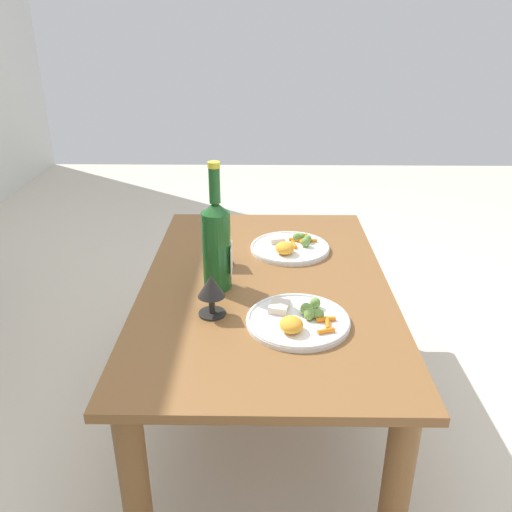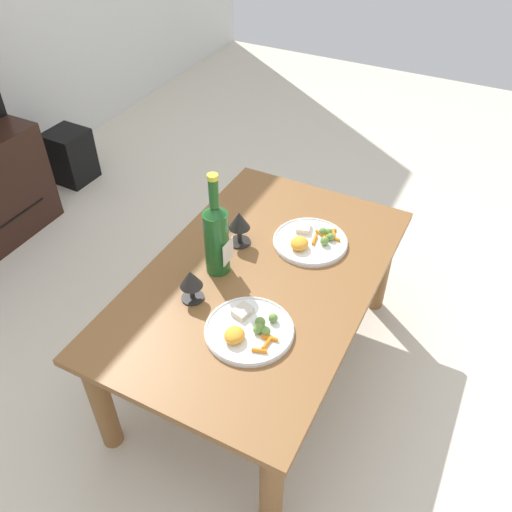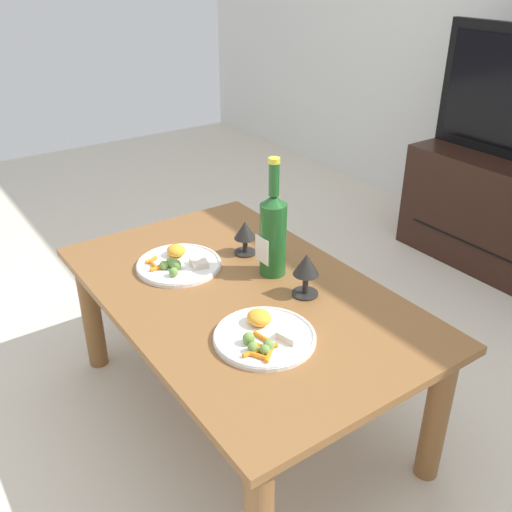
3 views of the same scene
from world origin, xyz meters
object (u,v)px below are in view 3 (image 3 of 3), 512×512
object	(u,v)px
goblet_right	(306,268)
dinner_plate_left	(178,263)
dining_table	(242,313)
goblet_left	(245,232)
wine_bottle	(273,231)
dinner_plate_right	(264,336)

from	to	relation	value
goblet_right	dinner_plate_left	world-z (taller)	goblet_right
dining_table	goblet_left	world-z (taller)	goblet_left
goblet_left	goblet_right	xyz separation A→B (m)	(0.32, 0.00, 0.01)
wine_bottle	goblet_left	bearing A→B (deg)	179.01
dining_table	dinner_plate_right	size ratio (longest dim) A/B	4.36
dining_table	wine_bottle	bearing A→B (deg)	104.00
dinner_plate_right	dining_table	bearing A→B (deg)	160.21
goblet_right	dinner_plate_left	size ratio (longest dim) A/B	0.49
dining_table	dinner_plate_left	bearing A→B (deg)	-160.45
wine_bottle	dinner_plate_left	world-z (taller)	wine_bottle
dinner_plate_right	goblet_left	bearing A→B (deg)	151.99
goblet_right	dinner_plate_right	bearing A→B (deg)	-63.77
dinner_plate_left	dinner_plate_right	world-z (taller)	dinner_plate_right
dining_table	dinner_plate_left	distance (m)	0.27
dining_table	goblet_left	bearing A→B (deg)	143.43
goblet_left	dinner_plate_right	distance (m)	0.49
dinner_plate_right	goblet_right	bearing A→B (deg)	116.23
dinner_plate_left	dinner_plate_right	distance (m)	0.48
goblet_left	dinner_plate_left	bearing A→B (deg)	-101.00
goblet_right	dining_table	bearing A→B (deg)	-130.66
dining_table	goblet_right	distance (m)	0.26
dinner_plate_left	dinner_plate_right	size ratio (longest dim) A/B	1.01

